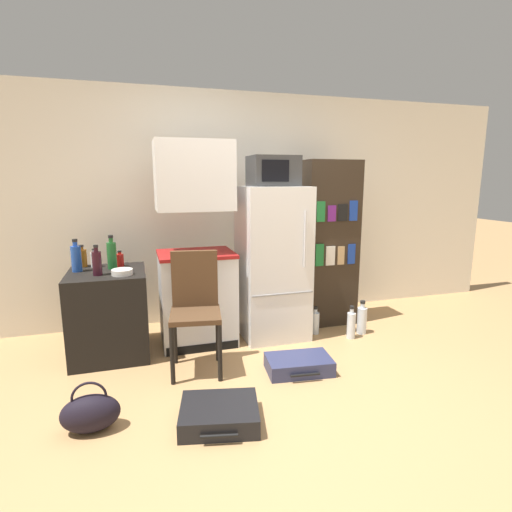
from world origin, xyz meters
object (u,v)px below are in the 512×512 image
bookshelf (329,244)px  water_bottle_middle (315,322)px  bottle_blue_soda (76,258)px  chair (195,300)px  suitcase_large_flat (299,364)px  suitcase_small_flat (219,414)px  handbag (90,413)px  bottle_milk_white (95,259)px  water_bottle_back (351,325)px  bottle_wine_dark (97,263)px  kitchen_hutch (196,254)px  water_bottle_front (362,320)px  refrigerator (272,262)px  bowl (122,272)px  microwave (273,171)px  side_table (109,313)px  bottle_amber_beer (82,258)px  bottle_green_tall (112,255)px  bottle_ketchup_red (120,260)px

bookshelf → water_bottle_middle: 0.85m
bottle_blue_soda → water_bottle_middle: size_ratio=1.01×
chair → suitcase_large_flat: bearing=-14.3°
suitcase_small_flat → handbag: bearing=-179.1°
water_bottle_middle → suitcase_small_flat: bearing=-135.7°
bottle_milk_white → water_bottle_back: (2.37, -0.53, -0.70)m
water_bottle_back → bottle_wine_dark: bearing=175.6°
chair → bottle_blue_soda: bearing=158.7°
kitchen_hutch → water_bottle_front: size_ratio=5.47×
refrigerator → water_bottle_middle: bearing=-16.8°
water_bottle_front → water_bottle_back: size_ratio=1.04×
bowl → handbag: (-0.20, -0.99, -0.67)m
refrigerator → microwave: size_ratio=3.34×
bottle_milk_white → side_table: bearing=-63.9°
bowl → microwave: bearing=8.2°
microwave → chair: microwave is taller
suitcase_small_flat → water_bottle_back: size_ratio=1.72×
bottle_amber_beer → microwave: bearing=-7.5°
bottle_green_tall → water_bottle_front: bearing=-7.8°
bookshelf → chair: (-1.53, -0.66, -0.29)m
kitchen_hutch → water_bottle_back: kitchen_hutch is taller
bottle_ketchup_red → handbag: size_ratio=0.41×
bookshelf → bottle_amber_beer: size_ratio=8.61×
bookshelf → water_bottle_front: bookshelf is taller
bottle_wine_dark → bottle_green_tall: bearing=64.4°
bottle_green_tall → bowl: 0.30m
bottle_milk_white → chair: bearing=-40.7°
side_table → chair: (0.70, -0.48, 0.20)m
kitchen_hutch → refrigerator: bearing=-2.4°
bottle_amber_beer → water_bottle_front: bearing=-10.5°
suitcase_large_flat → water_bottle_middle: water_bottle_middle is taller
bottle_green_tall → kitchen_hutch: bearing=-2.5°
side_table → bottle_amber_beer: size_ratio=3.77×
water_bottle_back → bottle_milk_white: bearing=167.4°
water_bottle_middle → water_bottle_back: size_ratio=0.85×
bottle_milk_white → suitcase_large_flat: 2.06m
chair → bottle_milk_white: bearing=148.1°
bottle_milk_white → chair: size_ratio=0.17×
suitcase_large_flat → water_bottle_back: size_ratio=1.68×
bottle_amber_beer → handbag: 1.61m
bottle_milk_white → water_bottle_middle: 2.22m
bookshelf → bowl: bookshelf is taller
suitcase_large_flat → suitcase_small_flat: bearing=-140.2°
suitcase_small_flat → side_table: bearing=130.7°
chair → water_bottle_back: (1.56, 0.17, -0.44)m
refrigerator → bottle_green_tall: (-1.50, 0.06, 0.15)m
bottle_wine_dark → handbag: 1.28m
handbag → water_bottle_middle: handbag is taller
bottle_ketchup_red → chair: (0.59, -0.66, -0.25)m
side_table → bookshelf: bearing=4.6°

